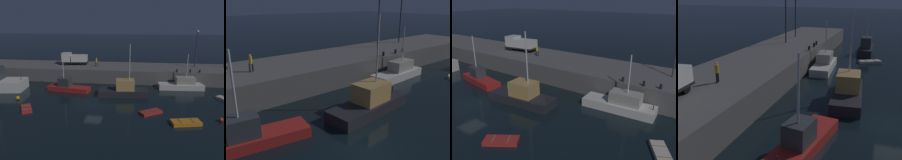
% 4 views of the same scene
% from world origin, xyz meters
% --- Properties ---
extents(ground_plane, '(320.00, 320.00, 0.00)m').
position_xyz_m(ground_plane, '(0.00, 0.00, 0.00)').
color(ground_plane, black).
extents(pier_quay, '(73.53, 8.94, 2.58)m').
position_xyz_m(pier_quay, '(0.00, 14.80, 1.29)').
color(pier_quay, '#5B5956').
rests_on(pier_quay, ground).
extents(fishing_trawler_red, '(8.06, 3.34, 8.23)m').
position_xyz_m(fishing_trawler_red, '(4.21, 4.20, 0.94)').
color(fishing_trawler_red, '#232328').
rests_on(fishing_trawler_red, ground).
extents(fishing_boat_white, '(7.79, 2.77, 6.19)m').
position_xyz_m(fishing_boat_white, '(14.10, 8.82, 0.80)').
color(fishing_boat_white, silver).
rests_on(fishing_boat_white, ground).
extents(fishing_trawler_green, '(7.48, 3.14, 6.55)m').
position_xyz_m(fishing_trawler_green, '(-5.52, 5.50, 0.72)').
color(fishing_trawler_green, red).
rests_on(fishing_trawler_green, ground).
extents(dinghy_orange_near, '(3.12, 2.63, 0.38)m').
position_xyz_m(dinghy_orange_near, '(8.18, -2.45, 0.17)').
color(dinghy_orange_near, '#B22823').
rests_on(dinghy_orange_near, ground).
extents(dinghy_red_small, '(2.47, 3.26, 0.43)m').
position_xyz_m(dinghy_red_small, '(19.63, 3.44, 0.19)').
color(dinghy_red_small, beige).
rests_on(dinghy_red_small, ground).
extents(utility_truck, '(5.89, 2.95, 2.46)m').
position_xyz_m(utility_truck, '(-7.18, 15.47, 3.85)').
color(utility_truck, black).
rests_on(utility_truck, pier_quay).
extents(dockworker, '(0.46, 0.38, 1.75)m').
position_xyz_m(dockworker, '(-2.13, 14.05, 3.58)').
color(dockworker, black).
rests_on(dockworker, pier_quay).
extents(bollard_west, '(0.28, 0.28, 0.55)m').
position_xyz_m(bollard_west, '(15.76, 10.73, 2.86)').
color(bollard_west, black).
rests_on(bollard_west, pier_quay).
extents(bollard_central, '(0.28, 0.28, 0.51)m').
position_xyz_m(bollard_central, '(17.46, 10.85, 2.84)').
color(bollard_central, black).
rests_on(bollard_central, pier_quay).
extents(bollard_east, '(0.28, 0.28, 0.53)m').
position_xyz_m(bollard_east, '(13.43, 10.75, 2.85)').
color(bollard_east, black).
rests_on(bollard_east, pier_quay).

